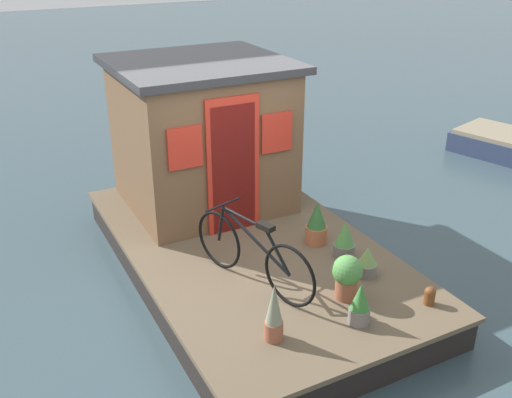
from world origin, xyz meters
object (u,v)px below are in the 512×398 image
at_px(potted_plant_mint, 347,275).
at_px(mooring_bollard, 430,295).
at_px(bicycle, 252,254).
at_px(potted_plant_succulent, 367,262).
at_px(potted_plant_ivy, 345,240).
at_px(potted_plant_basil, 317,224).
at_px(houseboat_cabin, 202,134).
at_px(potted_plant_fern, 274,313).
at_px(potted_plant_lavender, 360,305).

distance_m(potted_plant_mint, mooring_bollard, 0.89).
relative_size(bicycle, potted_plant_succulent, 4.79).
height_order(potted_plant_succulent, potted_plant_ivy, potted_plant_ivy).
xyz_separation_m(potted_plant_basil, mooring_bollard, (-1.68, -0.34, -0.16)).
xyz_separation_m(houseboat_cabin, potted_plant_fern, (-3.22, 0.65, -0.74)).
distance_m(bicycle, mooring_bollard, 1.94).
bearing_deg(potted_plant_ivy, potted_plant_fern, 122.81).
bearing_deg(bicycle, potted_plant_succulent, -109.23).
distance_m(houseboat_cabin, mooring_bollard, 3.76).
bearing_deg(potted_plant_mint, potted_plant_fern, 103.81).
xyz_separation_m(potted_plant_mint, potted_plant_basil, (1.17, -0.38, -0.01)).
height_order(potted_plant_lavender, potted_plant_succulent, potted_plant_lavender).
xyz_separation_m(houseboat_cabin, mooring_bollard, (-3.48, -1.10, -0.93)).
bearing_deg(potted_plant_lavender, bicycle, 29.08).
relative_size(houseboat_cabin, potted_plant_lavender, 4.97).
bearing_deg(potted_plant_lavender, potted_plant_succulent, -41.96).
bearing_deg(potted_plant_mint, potted_plant_succulent, -61.11).
bearing_deg(potted_plant_ivy, potted_plant_succulent, 177.77).
height_order(bicycle, mooring_bollard, bicycle).
bearing_deg(houseboat_cabin, potted_plant_mint, -172.56).
bearing_deg(potted_plant_basil, houseboat_cabin, 23.10).
bearing_deg(mooring_bollard, potted_plant_basil, 11.27).
relative_size(potted_plant_succulent, potted_plant_ivy, 0.77).
distance_m(houseboat_cabin, potted_plant_succulent, 2.97).
xyz_separation_m(potted_plant_mint, mooring_bollard, (-0.51, -0.71, -0.17)).
distance_m(potted_plant_lavender, potted_plant_ivy, 1.32).
height_order(potted_plant_ivy, mooring_bollard, potted_plant_ivy).
height_order(houseboat_cabin, potted_plant_fern, houseboat_cabin).
bearing_deg(potted_plant_fern, potted_plant_lavender, -101.23).
height_order(bicycle, potted_plant_fern, bicycle).
xyz_separation_m(potted_plant_succulent, mooring_bollard, (-0.77, -0.24, -0.06)).
bearing_deg(potted_plant_mint, bicycle, 48.01).
height_order(potted_plant_succulent, potted_plant_basil, potted_plant_basil).
bearing_deg(potted_plant_mint, mooring_bollard, -125.63).
height_order(potted_plant_fern, potted_plant_succulent, potted_plant_fern).
relative_size(potted_plant_mint, mooring_bollard, 2.44).
bearing_deg(mooring_bollard, potted_plant_lavender, 84.58).
bearing_deg(potted_plant_ivy, potted_plant_lavender, 151.12).
height_order(potted_plant_lavender, mooring_bollard, potted_plant_lavender).
height_order(potted_plant_lavender, potted_plant_ivy, potted_plant_ivy).
bearing_deg(potted_plant_ivy, potted_plant_mint, 146.01).
xyz_separation_m(houseboat_cabin, potted_plant_succulent, (-2.70, -0.86, -0.87)).
bearing_deg(potted_plant_fern, potted_plant_ivy, -57.19).
bearing_deg(potted_plant_fern, potted_plant_succulent, -71.12).
bearing_deg(potted_plant_succulent, potted_plant_basil, 5.99).
relative_size(potted_plant_succulent, potted_plant_basil, 0.64).
relative_size(bicycle, potted_plant_fern, 2.78).
bearing_deg(potted_plant_fern, houseboat_cabin, -11.33).
bearing_deg(potted_plant_lavender, potted_plant_ivy, -28.88).
bearing_deg(mooring_bollard, potted_plant_ivy, 10.13).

